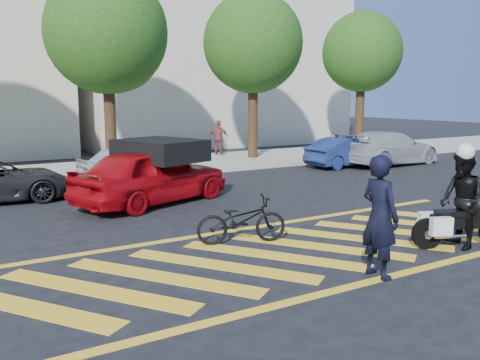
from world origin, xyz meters
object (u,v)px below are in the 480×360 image
parked_mid_right (133,163)px  bicycle (241,220)px  officer_bike (380,216)px  police_motorcycle (460,223)px  officer_moto (462,200)px  parked_far_right (389,148)px  parked_right (347,152)px  red_convertible (152,175)px

parked_mid_right → bicycle: bearing=170.9°
officer_bike → police_motorcycle: 2.65m
officer_moto → parked_far_right: bearing=161.8°
police_motorcycle → parked_right: bearing=80.8°
officer_moto → parked_right: bearing=170.7°
officer_bike → red_convertible: size_ratio=0.44×
bicycle → officer_moto: size_ratio=0.96×
parked_mid_right → parked_right: bearing=-101.0°
parked_far_right → officer_moto: bearing=135.9°
red_convertible → parked_far_right: size_ratio=0.92×
bicycle → parked_far_right: size_ratio=0.36×
bicycle → parked_far_right: bearing=-41.6°
police_motorcycle → parked_right: size_ratio=0.51×
officer_moto → red_convertible: (-3.64, 6.93, -0.16)m
parked_mid_right → parked_right: 8.93m
red_convertible → parked_far_right: bearing=-99.3°
officer_bike → police_motorcycle: officer_bike is taller
bicycle → red_convertible: red_convertible is taller
officer_bike → parked_far_right: officer_bike is taller
officer_moto → parked_mid_right: size_ratio=0.51×
officer_bike → bicycle: 2.97m
officer_bike → officer_moto: officer_bike is taller
red_convertible → officer_bike: bearing=167.9°
parked_far_right → red_convertible: bearing=97.7°
red_convertible → parked_right: (9.61, 2.76, -0.17)m
red_convertible → parked_mid_right: size_ratio=1.23×
police_motorcycle → parked_far_right: (7.88, 9.21, 0.24)m
bicycle → officer_moto: 4.28m
police_motorcycle → officer_moto: bearing=-119.8°
police_motorcycle → red_convertible: 7.83m
police_motorcycle → parked_far_right: bearing=71.9°
police_motorcycle → officer_moto: officer_moto is taller
bicycle → parked_mid_right: (0.59, 8.20, 0.16)m
officer_moto → police_motorcycle: bearing=150.2°
officer_bike → red_convertible: 7.36m
bicycle → red_convertible: (-0.14, 4.51, 0.31)m
officer_bike → officer_moto: bearing=-81.7°
officer_moto → red_convertible: size_ratio=0.41×
red_convertible → parked_right: bearing=-94.5°
officer_moto → parked_far_right: size_ratio=0.38×
officer_bike → parked_far_right: size_ratio=0.41×
officer_bike → police_motorcycle: (2.58, 0.36, -0.53)m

